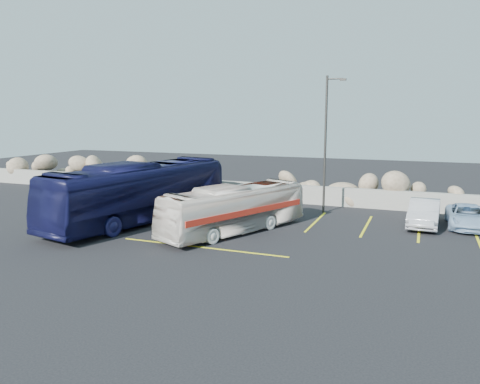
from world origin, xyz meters
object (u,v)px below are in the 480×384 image
at_px(tour_coach, 140,192).
at_px(car_b, 424,213).
at_px(vintage_bus, 235,209).
at_px(car_d, 468,216).
at_px(lamppost, 326,141).

relative_size(tour_coach, car_b, 2.77).
xyz_separation_m(vintage_bus, tour_coach, (-5.67, 0.26, 0.46)).
bearing_deg(tour_coach, car_b, 29.24).
relative_size(car_b, car_d, 1.00).
height_order(tour_coach, car_b, tour_coach).
bearing_deg(lamppost, car_b, -14.19).
relative_size(vintage_bus, tour_coach, 0.72).
bearing_deg(car_b, car_d, 15.53).
bearing_deg(lamppost, vintage_bus, -117.39).
height_order(lamppost, car_b, lamppost).
height_order(vintage_bus, tour_coach, tour_coach).
height_order(lamppost, tour_coach, lamppost).
distance_m(lamppost, car_b, 6.74).
xyz_separation_m(tour_coach, car_b, (14.43, 4.58, -0.94)).
xyz_separation_m(lamppost, car_d, (7.64, -0.91, -3.71)).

